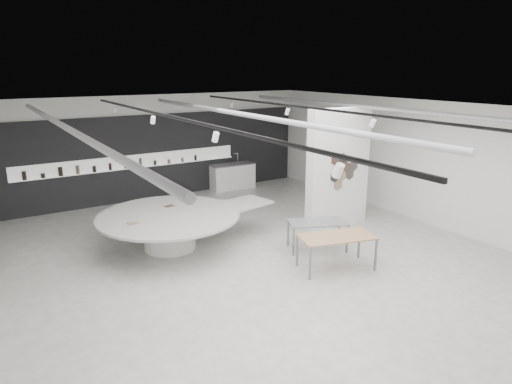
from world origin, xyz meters
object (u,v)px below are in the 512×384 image
sample_table_stone (317,224)px  display_island (172,226)px  kitchen_counter (233,176)px  partition_column (338,168)px  sample_table_wood (337,238)px

sample_table_stone → display_island: bearing=146.1°
display_island → kitchen_counter: bearing=35.0°
display_island → sample_table_stone: bearing=-44.9°
partition_column → sample_table_wood: size_ratio=1.83×
partition_column → sample_table_stone: (-1.79, -1.26, -1.08)m
display_island → partition_column: bearing=-21.4°
sample_table_wood → kitchen_counter: bearing=78.7°
display_island → sample_table_stone: display_island is taller
partition_column → display_island: 5.25m
partition_column → kitchen_counter: partition_column is taller
sample_table_stone → kitchen_counter: kitchen_counter is taller
partition_column → sample_table_wood: partition_column is taller
sample_table_wood → sample_table_stone: 1.25m
kitchen_counter → sample_table_stone: bearing=-97.3°
partition_column → sample_table_stone: size_ratio=2.11×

